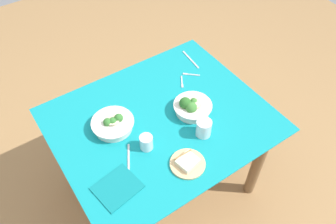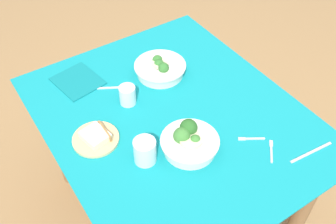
{
  "view_description": "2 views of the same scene",
  "coord_description": "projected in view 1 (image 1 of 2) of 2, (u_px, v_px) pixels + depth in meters",
  "views": [
    {
      "loc": [
        0.64,
        1.02,
        2.14
      ],
      "look_at": [
        -0.04,
        0.0,
        0.75
      ],
      "focal_mm": 35.99,
      "sensor_mm": 36.0,
      "label": 1
    },
    {
      "loc": [
        -0.9,
        0.62,
        1.84
      ],
      "look_at": [
        -0.0,
        0.03,
        0.75
      ],
      "focal_mm": 41.79,
      "sensor_mm": 36.0,
      "label": 2
    }
  ],
  "objects": [
    {
      "name": "ground_plane",
      "position": [
        163.0,
        183.0,
        2.4
      ],
      "size": [
        6.0,
        6.0,
        0.0
      ],
      "primitive_type": "plane",
      "color": "#9E7547"
    },
    {
      "name": "dining_table",
      "position": [
        161.0,
        132.0,
        1.95
      ],
      "size": [
        1.16,
        0.97,
        0.71
      ],
      "color": "teal",
      "rests_on": "ground_plane"
    },
    {
      "name": "broccoli_bowl_far",
      "position": [
        192.0,
        107.0,
        1.87
      ],
      "size": [
        0.22,
        0.22,
        0.1
      ],
      "color": "silver",
      "rests_on": "dining_table"
    },
    {
      "name": "broccoli_bowl_near",
      "position": [
        113.0,
        124.0,
        1.8
      ],
      "size": [
        0.23,
        0.23,
        0.09
      ],
      "color": "silver",
      "rests_on": "dining_table"
    },
    {
      "name": "bread_side_plate",
      "position": [
        188.0,
        163.0,
        1.66
      ],
      "size": [
        0.18,
        0.18,
        0.04
      ],
      "color": "#D6B27A",
      "rests_on": "dining_table"
    },
    {
      "name": "water_glass_center",
      "position": [
        204.0,
        128.0,
        1.76
      ],
      "size": [
        0.08,
        0.08,
        0.1
      ],
      "primitive_type": "cylinder",
      "color": "silver",
      "rests_on": "dining_table"
    },
    {
      "name": "water_glass_side",
      "position": [
        146.0,
        142.0,
        1.71
      ],
      "size": [
        0.07,
        0.07,
        0.08
      ],
      "primitive_type": "cylinder",
      "color": "silver",
      "rests_on": "dining_table"
    },
    {
      "name": "fork_by_far_bowl",
      "position": [
        182.0,
        82.0,
        2.06
      ],
      "size": [
        0.06,
        0.09,
        0.0
      ],
      "rotation": [
        0.0,
        0.0,
        1.01
      ],
      "color": "#B7B7BC",
      "rests_on": "dining_table"
    },
    {
      "name": "fork_by_near_bowl",
      "position": [
        190.0,
        75.0,
        2.1
      ],
      "size": [
        0.09,
        0.08,
        0.0
      ],
      "rotation": [
        0.0,
        0.0,
        5.54
      ],
      "color": "#B7B7BC",
      "rests_on": "dining_table"
    },
    {
      "name": "table_knife_left",
      "position": [
        129.0,
        159.0,
        1.69
      ],
      "size": [
        0.1,
        0.16,
        0.0
      ],
      "primitive_type": "cube",
      "rotation": [
        0.0,
        0.0,
        1.05
      ],
      "color": "#B7B7BC",
      "rests_on": "dining_table"
    },
    {
      "name": "table_knife_right",
      "position": [
        191.0,
        59.0,
        2.2
      ],
      "size": [
        0.03,
        0.19,
        0.0
      ],
      "primitive_type": "cube",
      "rotation": [
        0.0,
        0.0,
        1.48
      ],
      "color": "#B7B7BC",
      "rests_on": "dining_table"
    },
    {
      "name": "napkin_folded_upper",
      "position": [
        117.0,
        187.0,
        1.58
      ],
      "size": [
        0.23,
        0.2,
        0.01
      ],
      "primitive_type": "cube",
      "rotation": [
        0.0,
        0.0,
        0.17
      ],
      "color": "#0F777D",
      "rests_on": "dining_table"
    }
  ]
}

